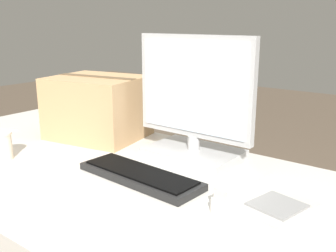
{
  "coord_description": "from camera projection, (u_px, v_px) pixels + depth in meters",
  "views": [
    {
      "loc": [
        1.02,
        -0.87,
        1.21
      ],
      "look_at": [
        0.25,
        0.13,
        0.87
      ],
      "focal_mm": 42.0,
      "sensor_mm": 36.0,
      "label": 1
    }
  ],
  "objects": [
    {
      "name": "paper_cup_right",
      "position": [
        1.0,
        146.0,
        1.42
      ],
      "size": [
        0.08,
        0.08,
        0.1
      ],
      "color": "beige",
      "rests_on": "office_desk"
    },
    {
      "name": "desk_phone",
      "position": [
        263.0,
        206.0,
        1.01
      ],
      "size": [
        0.24,
        0.23,
        0.07
      ],
      "rotation": [
        0.0,
        0.0,
        -0.22
      ],
      "color": "beige",
      "rests_on": "office_desk"
    },
    {
      "name": "monitor",
      "position": [
        194.0,
        110.0,
        1.39
      ],
      "size": [
        0.46,
        0.23,
        0.44
      ],
      "color": "#B7B7B7",
      "rests_on": "office_desk"
    },
    {
      "name": "cardboard_box",
      "position": [
        98.0,
        107.0,
        1.68
      ],
      "size": [
        0.43,
        0.37,
        0.26
      ],
      "rotation": [
        0.0,
        0.0,
        0.18
      ],
      "color": "tan",
      "rests_on": "office_desk"
    },
    {
      "name": "keyboard",
      "position": [
        139.0,
        176.0,
        1.25
      ],
      "size": [
        0.44,
        0.17,
        0.03
      ],
      "rotation": [
        0.0,
        0.0,
        -0.06
      ],
      "color": "black",
      "rests_on": "office_desk"
    }
  ]
}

